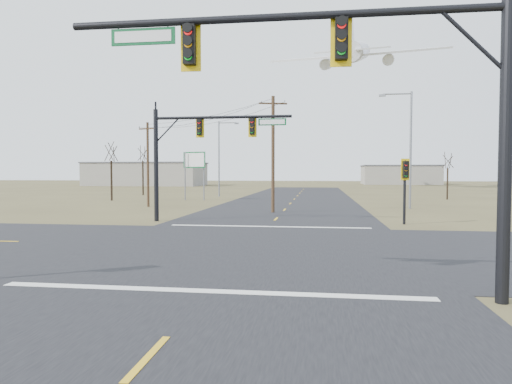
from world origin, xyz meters
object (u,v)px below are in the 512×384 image
(pedestal_signal_ne, at_px, (405,176))
(bare_tree_b, at_px, (143,153))
(highway_sign, at_px, (194,166))
(mast_arm_near, at_px, (360,76))
(streetlight_a, at_px, (408,143))
(mast_arm_far, at_px, (198,140))
(utility_pole_far, at_px, (148,162))
(bare_tree_a, at_px, (111,151))
(streetlight_c, at_px, (221,154))
(utility_pole_near, at_px, (273,152))
(bare_tree_c, at_px, (448,160))

(pedestal_signal_ne, bearing_deg, bare_tree_b, 117.18)
(pedestal_signal_ne, distance_m, highway_sign, 30.20)
(mast_arm_near, height_order, streetlight_a, streetlight_a)
(mast_arm_far, bearing_deg, streetlight_a, 40.20)
(mast_arm_near, xyz_separation_m, streetlight_a, (6.87, 30.44, 0.18))
(highway_sign, distance_m, bare_tree_b, 15.35)
(mast_arm_near, height_order, utility_pole_far, utility_pole_far)
(streetlight_a, relative_size, bare_tree_a, 1.44)
(streetlight_c, distance_m, bare_tree_b, 12.25)
(utility_pole_near, relative_size, bare_tree_c, 1.55)
(pedestal_signal_ne, height_order, bare_tree_b, bare_tree_b)
(bare_tree_a, relative_size, bare_tree_b, 0.96)
(streetlight_a, bearing_deg, utility_pole_near, -137.38)
(streetlight_a, bearing_deg, bare_tree_b, 164.82)
(mast_arm_near, distance_m, utility_pole_near, 25.26)
(bare_tree_b, bearing_deg, streetlight_a, -31.83)
(mast_arm_far, bearing_deg, highway_sign, 106.63)
(pedestal_signal_ne, xyz_separation_m, utility_pole_near, (-9.03, 7.37, 1.84))
(streetlight_a, xyz_separation_m, bare_tree_a, (-31.84, 7.80, -0.14))
(streetlight_a, relative_size, bare_tree_b, 1.39)
(utility_pole_near, distance_m, bare_tree_a, 24.32)
(bare_tree_a, bearing_deg, streetlight_a, -13.77)
(streetlight_a, bearing_deg, mast_arm_near, -86.05)
(utility_pole_near, xyz_separation_m, bare_tree_a, (-20.25, 13.45, 0.85))
(mast_arm_near, distance_m, bare_tree_b, 57.36)
(mast_arm_near, distance_m, streetlight_c, 50.60)
(mast_arm_near, bearing_deg, mast_arm_far, 115.21)
(bare_tree_a, bearing_deg, mast_arm_near, -56.86)
(mast_arm_near, distance_m, mast_arm_far, 19.48)
(bare_tree_a, xyz_separation_m, bare_tree_c, (39.29, 7.24, -0.99))
(mast_arm_far, relative_size, highway_sign, 1.62)
(utility_pole_near, height_order, bare_tree_c, utility_pole_near)
(streetlight_c, relative_size, bare_tree_a, 1.40)
(pedestal_signal_ne, bearing_deg, bare_tree_c, 55.25)
(utility_pole_far, bearing_deg, bare_tree_a, 131.81)
(highway_sign, relative_size, streetlight_c, 0.56)
(pedestal_signal_ne, bearing_deg, streetlight_a, 63.75)
(streetlight_a, bearing_deg, mast_arm_far, -123.60)
(utility_pole_near, relative_size, streetlight_c, 0.93)
(pedestal_signal_ne, relative_size, bare_tree_a, 0.57)
(mast_arm_far, xyz_separation_m, utility_pole_near, (4.21, 7.50, -0.47))
(mast_arm_near, distance_m, bare_tree_c, 47.69)
(utility_pole_far, relative_size, streetlight_c, 0.79)
(bare_tree_c, bearing_deg, streetlight_a, -116.33)
(utility_pole_far, relative_size, streetlight_a, 0.76)
(mast_arm_far, bearing_deg, mast_arm_near, -62.22)
(streetlight_c, xyz_separation_m, bare_tree_a, (-10.73, -10.30, 0.05))
(streetlight_c, bearing_deg, highway_sign, -112.95)
(mast_arm_far, height_order, pedestal_signal_ne, mast_arm_far)
(streetlight_a, relative_size, bare_tree_c, 1.73)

